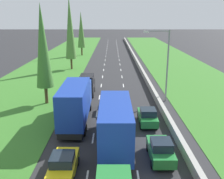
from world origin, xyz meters
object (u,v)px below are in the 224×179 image
(maroon_sedan_centre_lane, at_px, (115,103))
(blue_box_truck_centre_lane, at_px, (116,124))
(yellow_hatchback_left_lane, at_px, (65,165))
(green_hatchback_right_lane, at_px, (162,150))
(poplar_tree_third, at_px, (71,28))
(green_hatchback_right_lane_third, at_px, (149,116))
(black_van_left_lane, at_px, (88,85))
(street_light_mast, at_px, (166,61))
(blue_box_truck_left_lane, at_px, (77,102))
(poplar_tree_second, at_px, (44,46))
(poplar_tree_fourth, at_px, (82,30))

(maroon_sedan_centre_lane, bearing_deg, blue_box_truck_centre_lane, -89.67)
(yellow_hatchback_left_lane, bearing_deg, green_hatchback_right_lane, 16.12)
(maroon_sedan_centre_lane, distance_m, poplar_tree_third, 26.15)
(blue_box_truck_centre_lane, distance_m, green_hatchback_right_lane_third, 6.03)
(blue_box_truck_centre_lane, distance_m, poplar_tree_third, 34.30)
(maroon_sedan_centre_lane, relative_size, black_van_left_lane, 0.92)
(yellow_hatchback_left_lane, bearing_deg, street_light_mast, 58.43)
(green_hatchback_right_lane, distance_m, black_van_left_lane, 18.20)
(yellow_hatchback_left_lane, height_order, black_van_left_lane, black_van_left_lane)
(green_hatchback_right_lane, xyz_separation_m, poplar_tree_third, (-11.99, 34.50, 7.34))
(blue_box_truck_centre_lane, bearing_deg, green_hatchback_right_lane_third, 55.42)
(green_hatchback_right_lane, bearing_deg, green_hatchback_right_lane_third, 90.82)
(maroon_sedan_centre_lane, distance_m, black_van_left_lane, 6.91)
(blue_box_truck_centre_lane, height_order, green_hatchback_right_lane_third, blue_box_truck_centre_lane)
(maroon_sedan_centre_lane, height_order, blue_box_truck_left_lane, blue_box_truck_left_lane)
(green_hatchback_right_lane, relative_size, street_light_mast, 0.43)
(poplar_tree_second, bearing_deg, poplar_tree_third, 90.31)
(maroon_sedan_centre_lane, xyz_separation_m, black_van_left_lane, (-3.65, 5.84, 0.59))
(black_van_left_lane, relative_size, poplar_tree_second, 0.40)
(poplar_tree_second, xyz_separation_m, poplar_tree_fourth, (-0.15, 40.40, -0.21))
(black_van_left_lane, bearing_deg, maroon_sedan_centre_lane, -57.95)
(blue_box_truck_left_lane, bearing_deg, green_hatchback_right_lane, -43.92)
(maroon_sedan_centre_lane, bearing_deg, yellow_hatchback_left_lane, -105.22)
(green_hatchback_right_lane, height_order, street_light_mast, street_light_mast)
(yellow_hatchback_left_lane, relative_size, green_hatchback_right_lane, 1.00)
(blue_box_truck_centre_lane, relative_size, poplar_tree_second, 0.77)
(blue_box_truck_left_lane, relative_size, poplar_tree_third, 0.66)
(blue_box_truck_centre_lane, height_order, maroon_sedan_centre_lane, blue_box_truck_centre_lane)
(yellow_hatchback_left_lane, distance_m, poplar_tree_second, 17.07)
(blue_box_truck_centre_lane, relative_size, black_van_left_lane, 1.92)
(maroon_sedan_centre_lane, distance_m, street_light_mast, 8.37)
(poplar_tree_second, relative_size, poplar_tree_fourth, 1.03)
(blue_box_truck_centre_lane, bearing_deg, black_van_left_lane, 103.97)
(blue_box_truck_left_lane, bearing_deg, blue_box_truck_centre_lane, -53.26)
(blue_box_truck_centre_lane, bearing_deg, blue_box_truck_left_lane, 126.74)
(black_van_left_lane, xyz_separation_m, poplar_tree_fourth, (-4.89, 36.75, 5.51))
(blue_box_truck_centre_lane, relative_size, poplar_tree_third, 0.66)
(black_van_left_lane, height_order, poplar_tree_third, poplar_tree_third)
(blue_box_truck_centre_lane, xyz_separation_m, poplar_tree_third, (-8.57, 32.67, 5.99))
(yellow_hatchback_left_lane, height_order, maroon_sedan_centre_lane, yellow_hatchback_left_lane)
(black_van_left_lane, height_order, street_light_mast, street_light_mast)
(green_hatchback_right_lane, relative_size, poplar_tree_third, 0.27)
(blue_box_truck_left_lane, relative_size, black_van_left_lane, 1.92)
(blue_box_truck_centre_lane, xyz_separation_m, black_van_left_lane, (-3.71, 14.90, -0.78))
(poplar_tree_second, height_order, poplar_tree_third, poplar_tree_third)
(maroon_sedan_centre_lane, bearing_deg, poplar_tree_fourth, 101.35)
(black_van_left_lane, bearing_deg, yellow_hatchback_left_lane, -89.57)
(green_hatchback_right_lane, relative_size, poplar_tree_fourth, 0.33)
(green_hatchback_right_lane, distance_m, poplar_tree_second, 18.75)
(poplar_tree_third, xyz_separation_m, poplar_tree_fourth, (-0.03, 18.97, -1.26))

